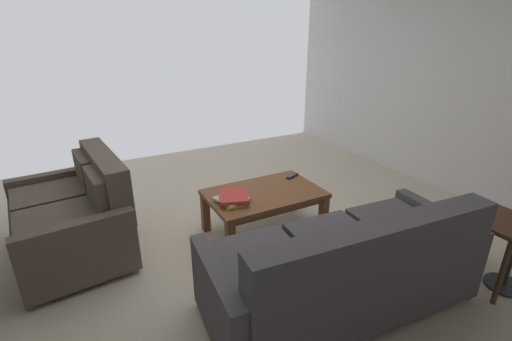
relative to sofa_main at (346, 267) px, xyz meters
name	(u,v)px	position (x,y,z in m)	size (l,w,h in m)	color
ground_plane	(241,243)	(0.26, -1.10, -0.36)	(5.50, 5.62, 0.01)	beige
wall_left	(460,71)	(-2.49, -1.10, 1.04)	(0.12, 5.62, 2.80)	silver
sofa_main	(346,267)	(0.00, 0.00, 0.00)	(1.92, 0.95, 0.83)	black
loveseat_near	(76,215)	(1.55, -1.65, 0.00)	(0.96, 1.32, 0.86)	black
coffee_table	(264,198)	(-0.02, -1.16, 0.01)	(1.05, 0.67, 0.43)	brown
end_table	(497,231)	(-1.18, 0.28, 0.09)	(0.43, 0.43, 0.56)	#472D1C
book_stack	(233,198)	(0.32, -1.11, 0.11)	(0.33, 0.35, 0.07)	#E0CC4C
tv_remote	(292,176)	(-0.45, -1.33, 0.08)	(0.16, 0.10, 0.02)	black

